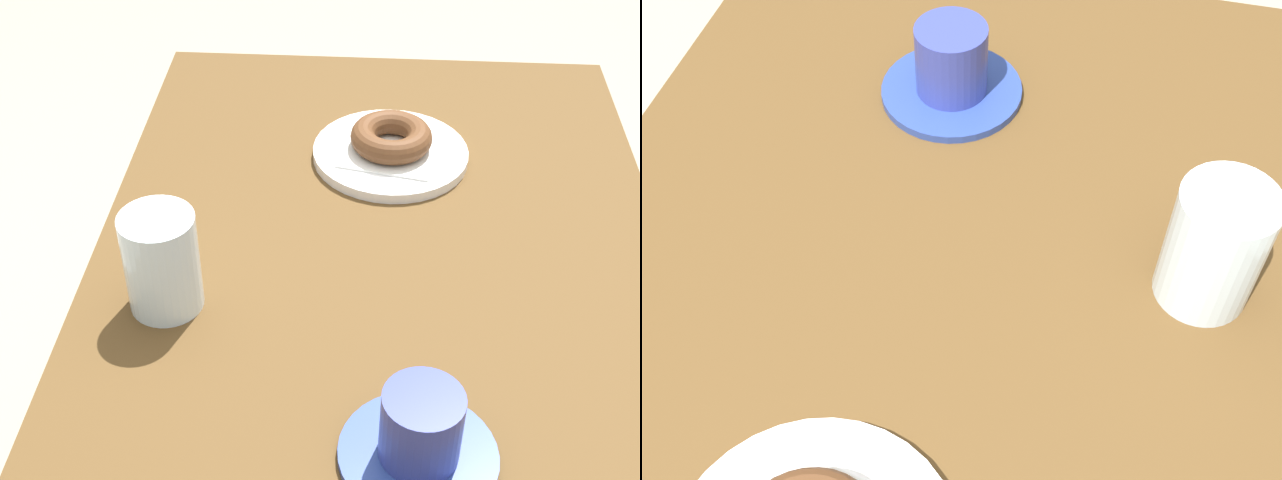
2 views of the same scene
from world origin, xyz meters
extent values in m
cube|color=#51381B|center=(0.00, 0.00, 0.68)|extent=(0.95, 0.63, 0.06)
cylinder|color=#4C4418|center=(-0.42, -0.24, 0.33)|extent=(0.04, 0.04, 0.66)
cylinder|color=#4C4418|center=(-0.42, 0.24, 0.33)|extent=(0.04, 0.04, 0.66)
cylinder|color=white|center=(-0.21, 0.01, 0.72)|extent=(0.19, 0.19, 0.01)
cube|color=white|center=(-0.21, 0.01, 0.73)|extent=(0.14, 0.14, 0.00)
torus|color=#54321B|center=(-0.21, 0.01, 0.74)|extent=(0.10, 0.10, 0.03)
cylinder|color=silver|center=(0.07, -0.22, 0.77)|extent=(0.08, 0.08, 0.11)
cylinder|color=navy|center=(0.25, 0.03, 0.72)|extent=(0.14, 0.14, 0.01)
cylinder|color=#323D93|center=(0.25, 0.03, 0.75)|extent=(0.07, 0.07, 0.07)
cylinder|color=black|center=(0.25, 0.03, 0.79)|extent=(0.06, 0.06, 0.00)
camera|label=1|loc=(0.72, -0.02, 1.33)|focal=49.65mm
camera|label=2|loc=(-0.35, -0.13, 1.26)|focal=47.02mm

